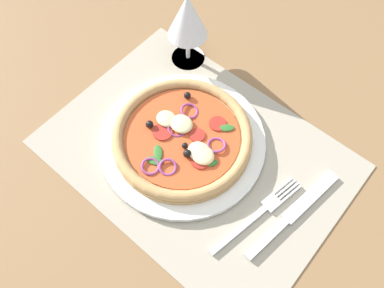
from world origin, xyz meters
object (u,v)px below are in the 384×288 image
at_px(knife, 294,213).
at_px(wine_glass, 188,18).
at_px(plate, 182,142).
at_px(pizza, 182,137).
at_px(fork, 260,212).

relative_size(knife, wine_glass, 1.35).
bearing_deg(wine_glass, plate, -52.58).
bearing_deg(pizza, fork, -4.39).
distance_m(knife, wine_glass, 0.37).
bearing_deg(fork, pizza, 96.06).
xyz_separation_m(fork, wine_glass, (-0.29, 0.17, 0.09)).
xyz_separation_m(plate, pizza, (0.00, 0.00, 0.02)).
bearing_deg(knife, wine_glass, 75.57).
height_order(pizza, fork, pizza).
bearing_deg(plate, fork, -4.37).
bearing_deg(plate, knife, 5.08).
distance_m(pizza, wine_glass, 0.21).
bearing_deg(pizza, plate, -176.94).
relative_size(pizza, knife, 1.16).
relative_size(pizza, wine_glass, 1.56).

